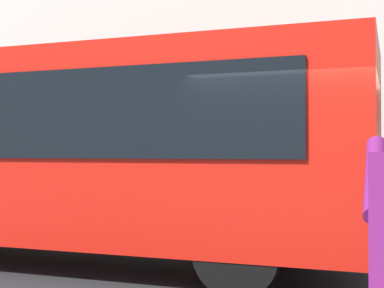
% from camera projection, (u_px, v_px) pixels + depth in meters
% --- Properties ---
extents(ground_plane, '(60.00, 60.00, 0.00)m').
position_uv_depth(ground_plane, '(311.00, 286.00, 6.69)').
color(ground_plane, '#232326').
extents(red_bus, '(9.05, 2.54, 3.08)m').
position_uv_depth(red_bus, '(62.00, 148.00, 8.29)').
color(red_bus, red).
rests_on(red_bus, ground_plane).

